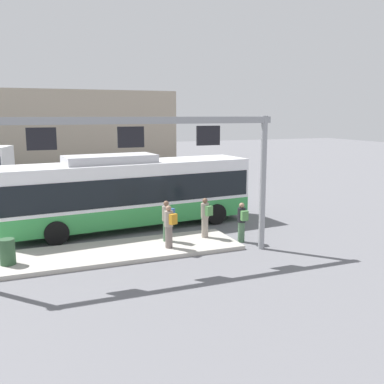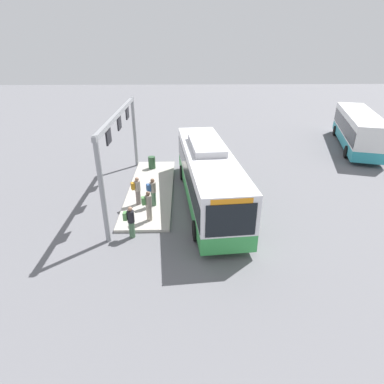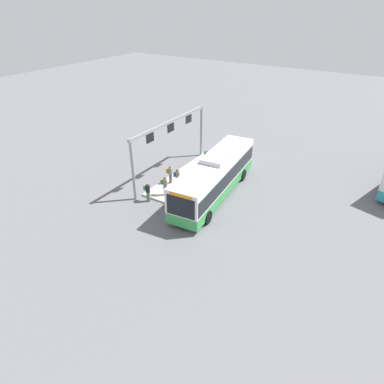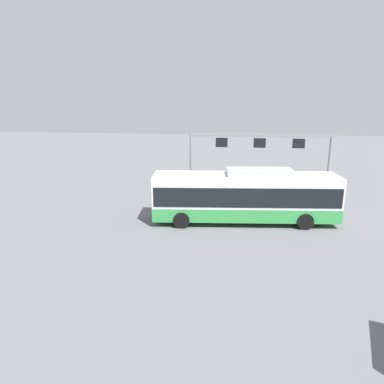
{
  "view_description": "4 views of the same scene",
  "coord_description": "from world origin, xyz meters",
  "px_view_note": "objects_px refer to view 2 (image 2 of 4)",
  "views": [
    {
      "loc": [
        -4.73,
        -19.46,
        5.26
      ],
      "look_at": [
        2.65,
        -1.2,
        1.73
      ],
      "focal_mm": 40.81,
      "sensor_mm": 36.0,
      "label": 1
    },
    {
      "loc": [
        16.7,
        -1.37,
        8.59
      ],
      "look_at": [
        2.06,
        -0.99,
        1.61
      ],
      "focal_mm": 29.12,
      "sensor_mm": 36.0,
      "label": 2
    },
    {
      "loc": [
        21.34,
        11.26,
        14.23
      ],
      "look_at": [
        2.91,
        -0.36,
        1.56
      ],
      "focal_mm": 31.44,
      "sensor_mm": 36.0,
      "label": 3
    },
    {
      "loc": [
        0.78,
        21.27,
        7.57
      ],
      "look_at": [
        3.58,
        -1.81,
        1.41
      ],
      "focal_mm": 32.31,
      "sensor_mm": 36.0,
      "label": 4
    }
  ],
  "objects_px": {
    "person_waiting_mid": "(153,191)",
    "trash_bin": "(152,162)",
    "person_waiting_far": "(137,190)",
    "person_boarding": "(130,221)",
    "bus_background_left": "(358,128)",
    "person_waiting_near": "(148,205)",
    "bus_main": "(208,173)"
  },
  "relations": [
    {
      "from": "bus_main",
      "to": "person_waiting_near",
      "type": "bearing_deg",
      "value": -58.67
    },
    {
      "from": "person_boarding",
      "to": "bus_background_left",
      "type": "bearing_deg",
      "value": 39.86
    },
    {
      "from": "person_waiting_near",
      "to": "person_waiting_far",
      "type": "xyz_separation_m",
      "value": [
        -1.87,
        -0.81,
        0.0
      ]
    },
    {
      "from": "bus_background_left",
      "to": "person_waiting_mid",
      "type": "distance_m",
      "value": 20.85
    },
    {
      "from": "person_waiting_near",
      "to": "person_waiting_far",
      "type": "bearing_deg",
      "value": 97.15
    },
    {
      "from": "person_waiting_mid",
      "to": "trash_bin",
      "type": "xyz_separation_m",
      "value": [
        -5.98,
        -0.6,
        -0.44
      ]
    },
    {
      "from": "bus_main",
      "to": "person_waiting_near",
      "type": "xyz_separation_m",
      "value": [
        2.42,
        -3.27,
        -0.76
      ]
    },
    {
      "from": "person_waiting_mid",
      "to": "person_waiting_far",
      "type": "relative_size",
      "value": 1.0
    },
    {
      "from": "person_waiting_near",
      "to": "person_boarding",
      "type": "bearing_deg",
      "value": -134.85
    },
    {
      "from": "bus_main",
      "to": "person_boarding",
      "type": "distance_m",
      "value": 5.55
    },
    {
      "from": "person_waiting_mid",
      "to": "person_waiting_far",
      "type": "bearing_deg",
      "value": 138.02
    },
    {
      "from": "bus_main",
      "to": "person_boarding",
      "type": "xyz_separation_m",
      "value": [
        3.75,
        -3.99,
        -0.92
      ]
    },
    {
      "from": "person_waiting_far",
      "to": "person_waiting_mid",
      "type": "bearing_deg",
      "value": -35.27
    },
    {
      "from": "bus_main",
      "to": "trash_bin",
      "type": "bearing_deg",
      "value": -149.2
    },
    {
      "from": "person_boarding",
      "to": "trash_bin",
      "type": "xyz_separation_m",
      "value": [
        -8.97,
        0.2,
        -0.28
      ]
    },
    {
      "from": "person_waiting_mid",
      "to": "trash_bin",
      "type": "distance_m",
      "value": 6.03
    },
    {
      "from": "person_waiting_far",
      "to": "trash_bin",
      "type": "xyz_separation_m",
      "value": [
        -5.77,
        0.3,
        -0.44
      ]
    },
    {
      "from": "person_waiting_far",
      "to": "trash_bin",
      "type": "height_order",
      "value": "person_waiting_far"
    },
    {
      "from": "person_waiting_near",
      "to": "trash_bin",
      "type": "bearing_deg",
      "value": 77.51
    },
    {
      "from": "person_boarding",
      "to": "person_waiting_far",
      "type": "xyz_separation_m",
      "value": [
        -3.2,
        -0.09,
        0.16
      ]
    },
    {
      "from": "bus_background_left",
      "to": "trash_bin",
      "type": "relative_size",
      "value": 12.74
    },
    {
      "from": "trash_bin",
      "to": "person_waiting_mid",
      "type": "bearing_deg",
      "value": 5.74
    },
    {
      "from": "bus_background_left",
      "to": "trash_bin",
      "type": "distance_m",
      "value": 18.89
    },
    {
      "from": "person_boarding",
      "to": "trash_bin",
      "type": "relative_size",
      "value": 1.86
    },
    {
      "from": "person_boarding",
      "to": "person_waiting_near",
      "type": "distance_m",
      "value": 1.52
    },
    {
      "from": "person_boarding",
      "to": "person_waiting_mid",
      "type": "bearing_deg",
      "value": 76.69
    },
    {
      "from": "bus_background_left",
      "to": "person_waiting_near",
      "type": "relative_size",
      "value": 6.87
    },
    {
      "from": "person_boarding",
      "to": "trash_bin",
      "type": "distance_m",
      "value": 8.98
    },
    {
      "from": "bus_main",
      "to": "person_boarding",
      "type": "relative_size",
      "value": 7.01
    },
    {
      "from": "bus_background_left",
      "to": "person_boarding",
      "type": "xyz_separation_m",
      "value": [
        14.34,
        -18.28,
        -0.89
      ]
    },
    {
      "from": "bus_main",
      "to": "person_waiting_far",
      "type": "distance_m",
      "value": 4.19
    },
    {
      "from": "person_waiting_near",
      "to": "person_waiting_far",
      "type": "height_order",
      "value": "same"
    }
  ]
}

